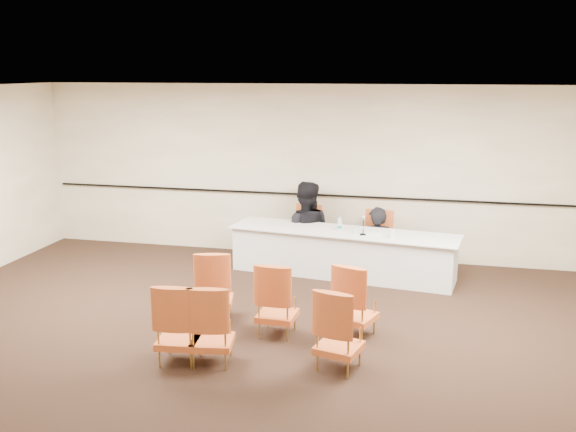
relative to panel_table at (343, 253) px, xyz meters
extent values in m
plane|color=black|center=(-0.66, -2.96, -0.37)|extent=(10.00, 10.00, 0.00)
plane|color=white|center=(-0.66, -2.96, 2.63)|extent=(10.00, 10.00, 0.00)
cube|color=#C0B597|center=(-0.66, 1.04, 1.13)|extent=(10.00, 0.04, 3.00)
cube|color=black|center=(-0.66, 1.00, 0.73)|extent=(9.80, 0.04, 0.03)
imported|color=black|center=(0.49, 0.49, -0.12)|extent=(0.64, 0.48, 1.60)
imported|color=black|center=(-0.75, 0.65, 0.07)|extent=(1.00, 0.81, 1.91)
cube|color=white|center=(0.47, -0.12, 0.37)|extent=(0.32, 0.25, 0.00)
cylinder|color=silver|center=(0.21, -0.11, 0.42)|extent=(0.09, 0.09, 0.10)
cylinder|color=white|center=(0.79, -0.27, 0.43)|extent=(0.09, 0.09, 0.14)
camera|label=1|loc=(1.37, -9.82, 2.89)|focal=40.00mm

